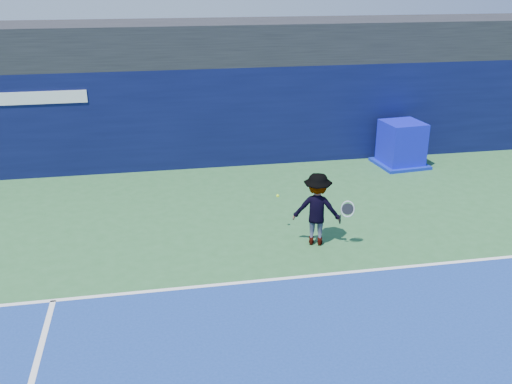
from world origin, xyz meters
TOP-DOWN VIEW (x-y plane):
  - ground at (0.00, 0.00)m, footprint 80.00×80.00m
  - baseline at (0.00, 3.00)m, footprint 24.00×0.10m
  - stadium_band at (0.00, 11.50)m, footprint 36.00×3.00m
  - back_wall_assembly at (-0.00, 10.50)m, footprint 36.00×1.03m
  - equipment_cart at (4.49, 9.19)m, footprint 1.57×1.57m
  - tennis_player at (0.39, 4.41)m, footprint 1.34×0.93m
  - tennis_ball at (-0.30, 5.21)m, footprint 0.07×0.07m

SIDE VIEW (x-z plane):
  - ground at x=0.00m, z-range 0.00..0.00m
  - baseline at x=0.00m, z-range 0.01..0.01m
  - equipment_cart at x=4.49m, z-range -0.06..1.31m
  - tennis_player at x=0.39m, z-range 0.00..1.64m
  - tennis_ball at x=-0.30m, z-range 0.83..0.90m
  - back_wall_assembly at x=0.00m, z-range 0.00..3.00m
  - stadium_band at x=0.00m, z-range 3.00..4.20m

